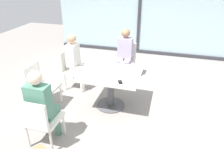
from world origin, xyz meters
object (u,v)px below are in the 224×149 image
coffee_cup (92,68)px  handbag_1 (116,81)px  person_near_window (125,53)px  wine_glass_3 (117,68)px  chair_front_left (40,119)px  wine_glass_0 (99,65)px  dining_table_main (111,82)px  cell_phone_on_table (120,82)px  person_far_left (76,59)px  chair_far_left (72,67)px  wine_glass_2 (92,59)px  person_front_left (42,104)px  chair_side_end (40,83)px  wine_glass_1 (123,62)px  chair_near_window (125,59)px

coffee_cup → handbag_1: bearing=68.4°
person_near_window → wine_glass_3: size_ratio=6.81×
chair_front_left → wine_glass_0: 1.44m
dining_table_main → cell_phone_on_table: size_ratio=7.74×
person_far_left → chair_front_left: bearing=-82.3°
chair_far_left → wine_glass_2: size_ratio=4.70×
wine_glass_0 → coffee_cup: size_ratio=2.06×
handbag_1 → dining_table_main: bearing=-107.0°
wine_glass_2 → chair_far_left: bearing=156.5°
person_far_left → wine_glass_3: (1.08, -0.57, 0.16)m
wine_glass_2 → cell_phone_on_table: (0.73, -0.57, -0.13)m
dining_table_main → handbag_1: size_ratio=3.71×
person_front_left → wine_glass_0: size_ratio=6.81×
cell_phone_on_table → person_far_left: bearing=121.7°
chair_far_left → person_near_window: person_near_window is taller
person_near_window → wine_glass_0: size_ratio=6.81×
chair_far_left → chair_side_end: size_ratio=1.00×
wine_glass_3 → wine_glass_1: bearing=83.8°
chair_near_window → wine_glass_2: bearing=-114.2°
dining_table_main → chair_side_end: (-1.31, -0.34, -0.04)m
wine_glass_1 → chair_near_window: bearing=99.1°
cell_phone_on_table → wine_glass_1: bearing=75.3°
chair_front_left → coffee_cup: 1.41m
chair_near_window → coffee_cup: chair_near_window is taller
chair_side_end → wine_glass_1: 1.65m
chair_side_end → wine_glass_3: size_ratio=4.70×
chair_front_left → wine_glass_1: 1.84m
wine_glass_2 → coffee_cup: size_ratio=2.06×
wine_glass_1 → cell_phone_on_table: bearing=-80.6°
chair_far_left → person_far_left: person_far_left is taller
person_far_left → wine_glass_2: bearing=-28.1°
chair_far_left → person_far_left: 0.23m
person_near_window → cell_phone_on_table: person_near_window is taller
dining_table_main → wine_glass_1: bearing=59.3°
dining_table_main → person_front_left: 1.40m
person_near_window → wine_glass_3: bearing=-84.1°
chair_near_window → cell_phone_on_table: 1.65m
handbag_1 → cell_phone_on_table: bearing=-95.4°
chair_side_end → wine_glass_1: (1.48, 0.62, 0.37)m
chair_front_left → cell_phone_on_table: bearing=46.0°
chair_near_window → cell_phone_on_table: (0.26, -1.61, 0.24)m
chair_near_window → wine_glass_2: wine_glass_2 is taller
person_near_window → cell_phone_on_table: 1.53m
dining_table_main → wine_glass_3: (0.13, -0.05, 0.32)m
handbag_1 → wine_glass_1: bearing=-86.1°
person_front_left → person_far_left: 1.73m
dining_table_main → person_near_window: size_ratio=0.88×
cell_phone_on_table → person_front_left: bearing=-161.4°
wine_glass_3 → handbag_1: 1.11m
person_far_left → handbag_1: 1.06m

